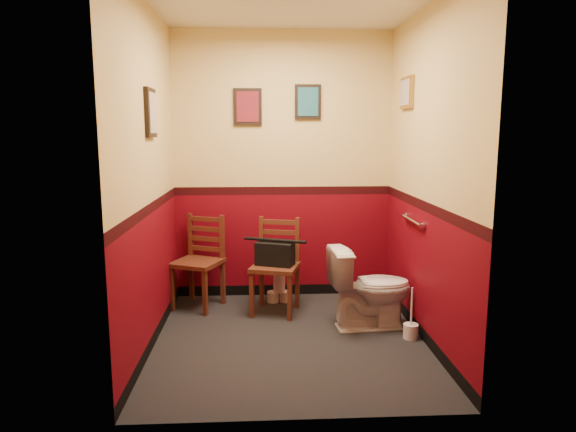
{
  "coord_description": "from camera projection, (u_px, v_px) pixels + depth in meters",
  "views": [
    {
      "loc": [
        -0.24,
        -4.03,
        1.7
      ],
      "look_at": [
        0.0,
        0.25,
        1.0
      ],
      "focal_mm": 32.0,
      "sensor_mm": 36.0,
      "label": 1
    }
  ],
  "objects": [
    {
      "name": "toilet_brush",
      "position": [
        411.0,
        330.0,
        4.27
      ],
      "size": [
        0.12,
        0.12,
        0.44
      ],
      "color": "silver",
      "rests_on": "floor"
    },
    {
      "name": "framed_print_right",
      "position": [
        407.0,
        93.0,
        4.57
      ],
      "size": [
        0.04,
        0.34,
        0.28
      ],
      "color": "olive",
      "rests_on": "wall_right"
    },
    {
      "name": "handbag",
      "position": [
        275.0,
        253.0,
        4.8
      ],
      "size": [
        0.39,
        0.29,
        0.25
      ],
      "rotation": [
        0.0,
        0.0,
        -0.37
      ],
      "color": "black",
      "rests_on": "chair_right"
    },
    {
      "name": "floor",
      "position": [
        290.0,
        340.0,
        4.26
      ],
      "size": [
        2.2,
        2.4,
        0.0
      ],
      "primitive_type": "cube",
      "color": "black",
      "rests_on": "ground"
    },
    {
      "name": "wall_back",
      "position": [
        283.0,
        167.0,
        5.22
      ],
      "size": [
        2.2,
        0.0,
        2.7
      ],
      "primitive_type": "cube",
      "rotation": [
        1.57,
        0.0,
        0.0
      ],
      "color": "#58040E",
      "rests_on": "ground"
    },
    {
      "name": "framed_print_back_a",
      "position": [
        248.0,
        107.0,
        5.08
      ],
      "size": [
        0.28,
        0.04,
        0.36
      ],
      "color": "black",
      "rests_on": "wall_back"
    },
    {
      "name": "grab_bar",
      "position": [
        412.0,
        221.0,
        4.41
      ],
      "size": [
        0.05,
        0.56,
        0.06
      ],
      "color": "silver",
      "rests_on": "wall_right"
    },
    {
      "name": "chair_right",
      "position": [
        276.0,
        266.0,
        4.86
      ],
      "size": [
        0.51,
        0.51,
        0.89
      ],
      "rotation": [
        0.0,
        0.0,
        -0.27
      ],
      "color": "#542719",
      "rests_on": "floor"
    },
    {
      "name": "chair_left",
      "position": [
        199.0,
        262.0,
        5.01
      ],
      "size": [
        0.55,
        0.55,
        0.9
      ],
      "rotation": [
        0.0,
        0.0,
        -0.41
      ],
      "color": "#542719",
      "rests_on": "floor"
    },
    {
      "name": "wall_left",
      "position": [
        148.0,
        178.0,
        3.98
      ],
      "size": [
        0.0,
        2.4,
        2.7
      ],
      "primitive_type": "cube",
      "rotation": [
        1.57,
        0.0,
        1.57
      ],
      "color": "#58040E",
      "rests_on": "ground"
    },
    {
      "name": "toilet",
      "position": [
        370.0,
        288.0,
        4.48
      ],
      "size": [
        0.76,
        0.47,
        0.71
      ],
      "primitive_type": "imported",
      "rotation": [
        0.0,
        0.0,
        1.66
      ],
      "color": "white",
      "rests_on": "floor"
    },
    {
      "name": "tp_stack",
      "position": [
        279.0,
        285.0,
        5.17
      ],
      "size": [
        0.25,
        0.15,
        0.43
      ],
      "color": "silver",
      "rests_on": "floor"
    },
    {
      "name": "framed_print_left",
      "position": [
        151.0,
        113.0,
        4.0
      ],
      "size": [
        0.04,
        0.3,
        0.38
      ],
      "color": "black",
      "rests_on": "wall_left"
    },
    {
      "name": "wall_right",
      "position": [
        427.0,
        177.0,
        4.1
      ],
      "size": [
        0.0,
        2.4,
        2.7
      ],
      "primitive_type": "cube",
      "rotation": [
        1.57,
        0.0,
        -1.57
      ],
      "color": "#58040E",
      "rests_on": "ground"
    },
    {
      "name": "wall_front",
      "position": [
        302.0,
        196.0,
        2.85
      ],
      "size": [
        2.2,
        0.0,
        2.7
      ],
      "primitive_type": "cube",
      "rotation": [
        -1.57,
        0.0,
        0.0
      ],
      "color": "#58040E",
      "rests_on": "ground"
    },
    {
      "name": "framed_print_back_b",
      "position": [
        308.0,
        102.0,
        5.11
      ],
      "size": [
        0.26,
        0.04,
        0.34
      ],
      "color": "black",
      "rests_on": "wall_back"
    }
  ]
}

